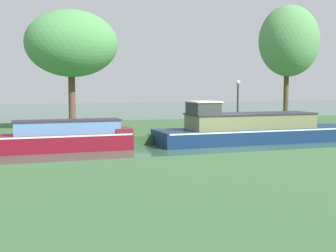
% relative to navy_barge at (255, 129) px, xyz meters
% --- Properties ---
extents(ground_plane, '(120.00, 120.00, 0.00)m').
position_rel_navy_barge_xyz_m(ground_plane, '(-2.28, -1.20, -0.62)').
color(ground_plane, '#385C45').
extents(riverbank_far, '(72.00, 10.00, 0.40)m').
position_rel_navy_barge_xyz_m(riverbank_far, '(-2.28, 5.80, -0.42)').
color(riverbank_far, '#3A5F33').
rests_on(riverbank_far, ground_plane).
extents(navy_barge, '(10.25, 2.38, 1.98)m').
position_rel_navy_barge_xyz_m(navy_barge, '(0.00, 0.00, 0.00)').
color(navy_barge, navy).
rests_on(navy_barge, ground_plane).
extents(maroon_narrowboat, '(5.86, 1.43, 1.28)m').
position_rel_navy_barge_xyz_m(maroon_narrowboat, '(-8.95, 0.00, -0.06)').
color(maroon_narrowboat, maroon).
rests_on(maroon_narrowboat, ground_plane).
extents(willow_tree_left, '(4.76, 3.50, 6.18)m').
position_rel_navy_barge_xyz_m(willow_tree_left, '(-7.91, 4.96, 4.22)').
color(willow_tree_left, brown).
rests_on(willow_tree_left, riverbank_far).
extents(willow_tree_centre, '(3.91, 3.54, 7.41)m').
position_rel_navy_barge_xyz_m(willow_tree_centre, '(5.83, 5.97, 4.92)').
color(willow_tree_centre, brown).
rests_on(willow_tree_centre, riverbank_far).
extents(lamp_post, '(0.24, 0.24, 2.60)m').
position_rel_navy_barge_xyz_m(lamp_post, '(0.59, 2.88, 1.44)').
color(lamp_post, '#333338').
rests_on(lamp_post, riverbank_far).
extents(mooring_post_near, '(0.19, 0.19, 0.86)m').
position_rel_navy_barge_xyz_m(mooring_post_near, '(3.78, 1.53, 0.21)').
color(mooring_post_near, '#4F3D21').
rests_on(mooring_post_near, riverbank_far).
extents(mooring_post_far, '(0.18, 0.18, 0.83)m').
position_rel_navy_barge_xyz_m(mooring_post_far, '(-7.79, 1.53, 0.19)').
color(mooring_post_far, '#44372A').
rests_on(mooring_post_far, riverbank_far).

